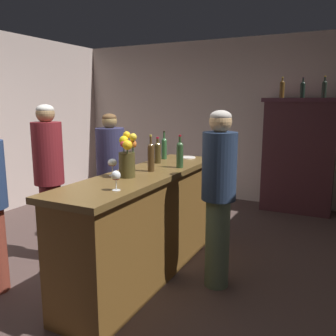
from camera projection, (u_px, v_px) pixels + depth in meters
name	position (u px, v px, depth m)	size (l,w,h in m)	color
floor	(93.00, 274.00, 3.53)	(8.66, 8.66, 0.00)	#453430
wall_back	(212.00, 120.00, 6.26)	(5.12, 0.12, 2.69)	#B8AA9F
bar_counter	(146.00, 224.00, 3.43)	(0.59, 2.26, 1.03)	brown
display_cabinet	(298.00, 154.00, 5.41)	(1.10, 0.45, 1.73)	#371B1F
wine_bottle_chardonnay	(164.00, 147.00, 4.07)	(0.06, 0.06, 0.32)	#29532D
wine_bottle_riesling	(180.00, 153.00, 3.54)	(0.07, 0.07, 0.33)	#2A4826
wine_bottle_pinot	(151.00, 156.00, 3.35)	(0.06, 0.06, 0.35)	#452F17
wine_bottle_malbec	(158.00, 151.00, 3.80)	(0.07, 0.07, 0.28)	#403418
wine_glass_front	(116.00, 177.00, 2.64)	(0.07, 0.07, 0.15)	white
wine_glass_mid	(112.00, 163.00, 3.17)	(0.08, 0.08, 0.15)	white
flower_arrangement	(127.00, 157.00, 3.09)	(0.16, 0.16, 0.40)	#433B1C
cheese_plate	(187.00, 158.00, 4.16)	(0.20, 0.20, 0.01)	white
display_bottle_left	(282.00, 88.00, 5.36)	(0.07, 0.07, 0.31)	#4C3515
display_bottle_midleft	(303.00, 89.00, 5.23)	(0.07, 0.07, 0.29)	black
display_bottle_center	(324.00, 88.00, 5.10)	(0.07, 0.07, 0.31)	black
patron_by_cabinet	(111.00, 173.00, 4.25)	(0.34, 0.34, 1.54)	maroon
patron_redhead	(49.00, 175.00, 3.75)	(0.31, 0.31, 1.65)	maroon
bartender	(219.00, 191.00, 3.17)	(0.30, 0.30, 1.61)	#4D6250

